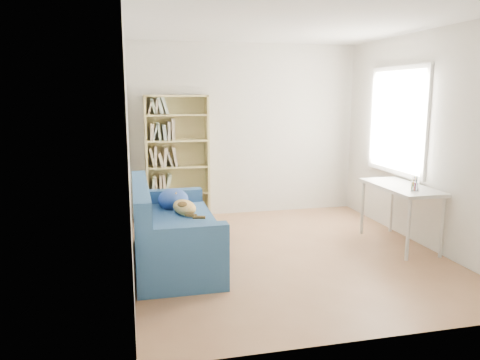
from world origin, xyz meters
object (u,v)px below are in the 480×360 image
(sofa, at_px, (171,232))
(desk, at_px, (401,192))
(pen_cup, at_px, (415,185))
(bookshelf, at_px, (177,163))

(sofa, bearing_deg, desk, -0.60)
(sofa, relative_size, pen_cup, 10.66)
(sofa, relative_size, bookshelf, 1.00)
(bookshelf, distance_m, pen_cup, 3.30)
(desk, distance_m, pen_cup, 0.33)
(bookshelf, bearing_deg, pen_cup, -40.20)
(sofa, distance_m, desk, 2.82)
(sofa, distance_m, pen_cup, 2.85)
(pen_cup, bearing_deg, bookshelf, 139.80)
(sofa, distance_m, bookshelf, 1.89)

